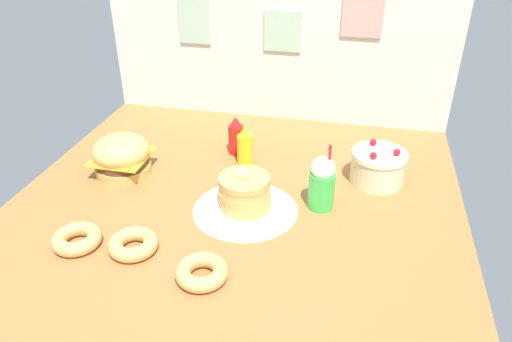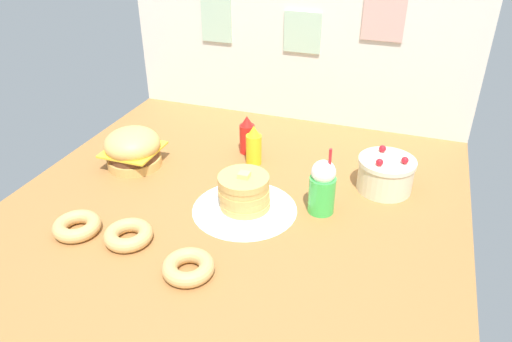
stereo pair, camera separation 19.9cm
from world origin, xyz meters
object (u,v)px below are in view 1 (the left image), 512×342
at_px(ketchup_bottle, 236,136).
at_px(layer_cake, 378,167).
at_px(burger, 122,155).
at_px(donut_chocolate, 133,244).
at_px(cream_soda_cup, 322,183).
at_px(mustard_bottle, 245,147).
at_px(donut_pink_glaze, 77,239).
at_px(donut_vanilla, 202,272).
at_px(pancake_stack, 245,195).

bearing_deg(ketchup_bottle, layer_cake, -10.42).
relative_size(burger, donut_chocolate, 1.43).
distance_m(cream_soda_cup, donut_chocolate, 0.80).
xyz_separation_m(ketchup_bottle, cream_soda_cup, (0.48, -0.39, 0.03)).
relative_size(layer_cake, ketchup_bottle, 1.25).
bearing_deg(mustard_bottle, ketchup_bottle, 125.71).
distance_m(donut_pink_glaze, donut_vanilla, 0.53).
relative_size(pancake_stack, donut_pink_glaze, 1.83).
bearing_deg(donut_vanilla, burger, 133.96).
distance_m(mustard_bottle, donut_pink_glaze, 0.90).
xyz_separation_m(donut_chocolate, donut_vanilla, (0.30, -0.09, 0.00)).
bearing_deg(burger, donut_vanilla, -46.04).
bearing_deg(ketchup_bottle, burger, -146.79).
height_order(donut_pink_glaze, donut_vanilla, same).
height_order(burger, layer_cake, burger).
height_order(pancake_stack, mustard_bottle, mustard_bottle).
relative_size(mustard_bottle, donut_chocolate, 1.08).
xyz_separation_m(pancake_stack, mustard_bottle, (-0.10, 0.39, 0.02)).
bearing_deg(cream_soda_cup, layer_cake, 48.77).
relative_size(burger, donut_pink_glaze, 1.43).
distance_m(ketchup_bottle, cream_soda_cup, 0.62).
bearing_deg(layer_cake, donut_chocolate, -141.37).
xyz_separation_m(pancake_stack, layer_cake, (0.54, 0.36, 0.00)).
relative_size(pancake_stack, donut_vanilla, 1.83).
bearing_deg(layer_cake, donut_pink_glaze, -146.79).
relative_size(ketchup_bottle, mustard_bottle, 1.00).
height_order(layer_cake, mustard_bottle, mustard_bottle).
distance_m(layer_cake, donut_chocolate, 1.14).
height_order(donut_pink_glaze, donut_chocolate, same).
height_order(mustard_bottle, cream_soda_cup, cream_soda_cup).
distance_m(layer_cake, mustard_bottle, 0.64).
relative_size(donut_chocolate, donut_vanilla, 1.00).
relative_size(layer_cake, mustard_bottle, 1.25).
bearing_deg(donut_pink_glaze, layer_cake, 33.21).
bearing_deg(ketchup_bottle, mustard_bottle, -54.29).
bearing_deg(donut_pink_glaze, mustard_bottle, 57.95).
xyz_separation_m(burger, cream_soda_cup, (0.95, -0.08, 0.03)).
distance_m(ketchup_bottle, donut_vanilla, 0.94).
bearing_deg(ketchup_bottle, donut_vanilla, -82.66).
height_order(ketchup_bottle, donut_vanilla, ketchup_bottle).
bearing_deg(cream_soda_cup, mustard_bottle, 143.89).
relative_size(donut_pink_glaze, donut_vanilla, 1.00).
distance_m(burger, mustard_bottle, 0.59).
relative_size(burger, mustard_bottle, 1.33).
bearing_deg(mustard_bottle, donut_vanilla, -86.68).
xyz_separation_m(pancake_stack, donut_vanilla, (-0.05, -0.44, -0.04)).
height_order(layer_cake, donut_chocolate, layer_cake).
height_order(cream_soda_cup, donut_chocolate, cream_soda_cup).
bearing_deg(pancake_stack, donut_vanilla, -96.19).
xyz_separation_m(burger, ketchup_bottle, (0.48, 0.31, 0.00)).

